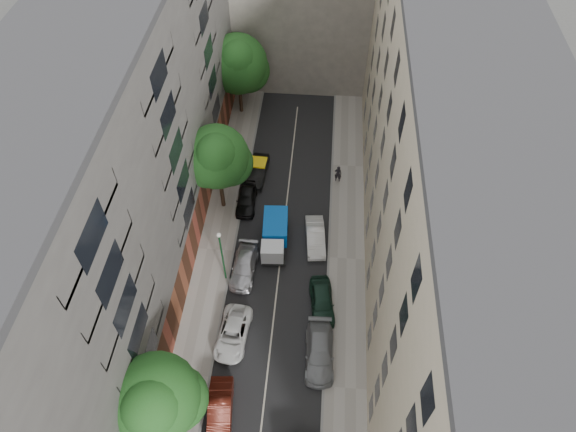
# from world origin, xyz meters

# --- Properties ---
(ground) EXTENTS (120.00, 120.00, 0.00)m
(ground) POSITION_xyz_m (0.00, 0.00, 0.00)
(ground) COLOR #4C4C49
(ground) RESTS_ON ground
(road_surface) EXTENTS (8.00, 44.00, 0.02)m
(road_surface) POSITION_xyz_m (0.00, 0.00, 0.01)
(road_surface) COLOR black
(road_surface) RESTS_ON ground
(sidewalk_left) EXTENTS (3.00, 44.00, 0.15)m
(sidewalk_left) POSITION_xyz_m (-5.50, 0.00, 0.07)
(sidewalk_left) COLOR gray
(sidewalk_left) RESTS_ON ground
(sidewalk_right) EXTENTS (3.00, 44.00, 0.15)m
(sidewalk_right) POSITION_xyz_m (5.50, 0.00, 0.07)
(sidewalk_right) COLOR gray
(sidewalk_right) RESTS_ON ground
(building_left) EXTENTS (8.00, 44.00, 20.00)m
(building_left) POSITION_xyz_m (-11.00, 0.00, 10.00)
(building_left) COLOR #4C4A47
(building_left) RESTS_ON ground
(building_right) EXTENTS (8.00, 44.00, 20.00)m
(building_right) POSITION_xyz_m (11.00, 0.00, 10.00)
(building_right) COLOR #C0B095
(building_right) RESTS_ON ground
(tarp_truck) EXTENTS (2.19, 5.01, 2.27)m
(tarp_truck) POSITION_xyz_m (-0.60, 1.12, 1.25)
(tarp_truck) COLOR black
(tarp_truck) RESTS_ON ground
(car_left_1) EXTENTS (1.96, 4.54, 1.45)m
(car_left_1) POSITION_xyz_m (-2.80, -13.40, 0.73)
(car_left_1) COLOR #4A170E
(car_left_1) RESTS_ON ground
(car_left_2) EXTENTS (2.54, 4.86, 1.31)m
(car_left_2) POSITION_xyz_m (-2.81, -7.80, 0.65)
(car_left_2) COLOR silver
(car_left_2) RESTS_ON ground
(car_left_3) EXTENTS (2.11, 4.75, 1.35)m
(car_left_3) POSITION_xyz_m (-2.80, -1.86, 0.68)
(car_left_3) COLOR #B1B0B5
(car_left_3) RESTS_ON ground
(car_left_4) EXTENTS (1.78, 4.22, 1.43)m
(car_left_4) POSITION_xyz_m (-3.60, 5.40, 0.71)
(car_left_4) COLOR black
(car_left_4) RESTS_ON ground
(car_left_5) EXTENTS (1.81, 4.47, 1.44)m
(car_left_5) POSITION_xyz_m (-3.01, 9.00, 0.72)
(car_left_5) COLOR black
(car_left_5) RESTS_ON ground
(car_right_1) EXTENTS (2.23, 5.09, 1.46)m
(car_right_1) POSITION_xyz_m (3.60, -8.80, 0.73)
(car_right_1) COLOR gray
(car_right_1) RESTS_ON ground
(car_right_2) EXTENTS (2.32, 4.59, 1.50)m
(car_right_2) POSITION_xyz_m (3.60, -4.60, 0.75)
(car_right_2) COLOR black
(car_right_2) RESTS_ON ground
(car_right_3) EXTENTS (2.00, 4.49, 1.43)m
(car_right_3) POSITION_xyz_m (2.80, 1.60, 0.72)
(car_right_3) COLOR silver
(car_right_3) RESTS_ON ground
(tree_near) EXTENTS (5.44, 5.19, 8.81)m
(tree_near) POSITION_xyz_m (-5.59, -14.99, 6.02)
(tree_near) COLOR #382619
(tree_near) RESTS_ON sidewalk_left
(tree_mid) EXTENTS (5.61, 5.38, 8.80)m
(tree_mid) POSITION_xyz_m (-5.56, 4.89, 5.96)
(tree_mid) COLOR #382619
(tree_mid) RESTS_ON sidewalk_left
(tree_far) EXTENTS (6.12, 5.97, 8.77)m
(tree_far) POSITION_xyz_m (-5.84, 18.35, 5.78)
(tree_far) COLOR #382619
(tree_far) RESTS_ON sidewalk_left
(lamp_post) EXTENTS (0.36, 0.36, 5.79)m
(lamp_post) POSITION_xyz_m (-4.20, -2.72, 3.77)
(lamp_post) COLOR #185429
(lamp_post) RESTS_ON sidewalk_left
(pedestrian) EXTENTS (0.72, 0.53, 1.82)m
(pedestrian) POSITION_xyz_m (4.54, 8.91, 1.06)
(pedestrian) COLOR black
(pedestrian) RESTS_ON sidewalk_right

